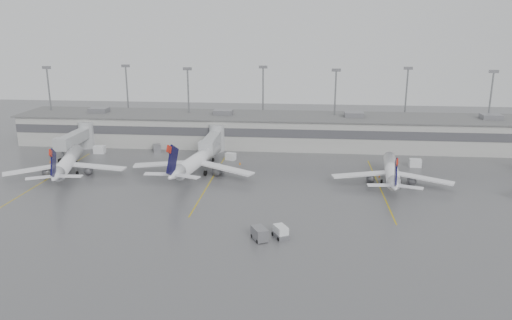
# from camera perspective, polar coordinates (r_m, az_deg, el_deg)

# --- Properties ---
(ground) EXTENTS (260.00, 260.00, 0.00)m
(ground) POSITION_cam_1_polar(r_m,az_deg,el_deg) (81.08, 3.90, -8.06)
(ground) COLOR #535355
(ground) RESTS_ON ground
(terminal) EXTENTS (152.00, 17.00, 9.45)m
(terminal) POSITION_cam_1_polar(r_m,az_deg,el_deg) (135.30, 4.69, 3.39)
(terminal) COLOR #A7A6A1
(terminal) RESTS_ON ground
(light_masts) EXTENTS (142.40, 8.00, 20.60)m
(light_masts) POSITION_cam_1_polar(r_m,az_deg,el_deg) (139.60, 4.80, 7.04)
(light_masts) COLOR gray
(light_masts) RESTS_ON ground
(jet_bridge_left) EXTENTS (4.00, 17.20, 7.00)m
(jet_bridge_left) POSITION_cam_1_polar(r_m,az_deg,el_deg) (136.01, -19.51, 2.48)
(jet_bridge_left) COLOR #A8ABAE
(jet_bridge_left) RESTS_ON ground
(jet_bridge_right) EXTENTS (4.00, 17.20, 7.00)m
(jet_bridge_right) POSITION_cam_1_polar(r_m,az_deg,el_deg) (125.38, -4.83, 2.28)
(jet_bridge_right) COLOR #A8ABAE
(jet_bridge_right) RESTS_ON ground
(stand_markings) EXTENTS (105.25, 40.00, 0.01)m
(stand_markings) POSITION_cam_1_polar(r_m,az_deg,el_deg) (103.53, 4.31, -2.78)
(stand_markings) COLOR #C4A70B
(stand_markings) RESTS_ON ground
(jet_far_left) EXTENTS (24.74, 28.09, 9.28)m
(jet_far_left) POSITION_cam_1_polar(r_m,az_deg,el_deg) (115.81, -20.79, -0.30)
(jet_far_left) COLOR white
(jet_far_left) RESTS_ON ground
(jet_mid_left) EXTENTS (27.26, 30.79, 10.01)m
(jet_mid_left) POSITION_cam_1_polar(r_m,az_deg,el_deg) (109.95, -6.80, -0.06)
(jet_mid_left) COLOR white
(jet_mid_left) RESTS_ON ground
(jet_mid_right) EXTENTS (24.26, 27.32, 8.85)m
(jet_mid_right) POSITION_cam_1_polar(r_m,az_deg,el_deg) (106.45, 15.24, -1.23)
(jet_mid_right) COLOR white
(jet_mid_right) RESTS_ON ground
(baggage_tug) EXTENTS (3.00, 3.49, 1.92)m
(baggage_tug) POSITION_cam_1_polar(r_m,az_deg,el_deg) (78.32, 2.84, -8.33)
(baggage_tug) COLOR white
(baggage_tug) RESTS_ON ground
(baggage_cart) EXTENTS (3.01, 3.56, 1.99)m
(baggage_cart) POSITION_cam_1_polar(r_m,az_deg,el_deg) (77.30, 0.40, -8.41)
(baggage_cart) COLOR slate
(baggage_cart) RESTS_ON ground
(gse_uld_a) EXTENTS (2.78, 1.89, 1.94)m
(gse_uld_a) POSITION_cam_1_polar(r_m,az_deg,el_deg) (133.44, -17.45, 1.14)
(gse_uld_a) COLOR white
(gse_uld_a) RESTS_ON ground
(gse_uld_b) EXTENTS (2.74, 2.19, 1.70)m
(gse_uld_b) POSITION_cam_1_polar(r_m,az_deg,el_deg) (121.43, -2.93, 0.41)
(gse_uld_b) COLOR white
(gse_uld_b) RESTS_ON ground
(gse_uld_c) EXTENTS (2.70, 1.86, 1.86)m
(gse_uld_c) POSITION_cam_1_polar(r_m,az_deg,el_deg) (121.10, 17.74, -0.32)
(gse_uld_c) COLOR white
(gse_uld_c) RESTS_ON ground
(gse_loader) EXTENTS (2.86, 3.45, 1.85)m
(gse_loader) POSITION_cam_1_polar(r_m,az_deg,el_deg) (131.41, -11.26, 1.33)
(gse_loader) COLOR slate
(gse_loader) RESTS_ON ground
(cone_a) EXTENTS (0.43, 0.43, 0.69)m
(cone_a) POSITION_cam_1_polar(r_m,az_deg,el_deg) (128.48, -22.46, -0.16)
(cone_a) COLOR orange
(cone_a) RESTS_ON ground
(cone_b) EXTENTS (0.42, 0.42, 0.67)m
(cone_b) POSITION_cam_1_polar(r_m,az_deg,el_deg) (117.47, -1.85, -0.36)
(cone_b) COLOR orange
(cone_b) RESTS_ON ground
(cone_c) EXTENTS (0.40, 0.40, 0.64)m
(cone_c) POSITION_cam_1_polar(r_m,az_deg,el_deg) (111.03, 13.93, -1.77)
(cone_c) COLOR orange
(cone_c) RESTS_ON ground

